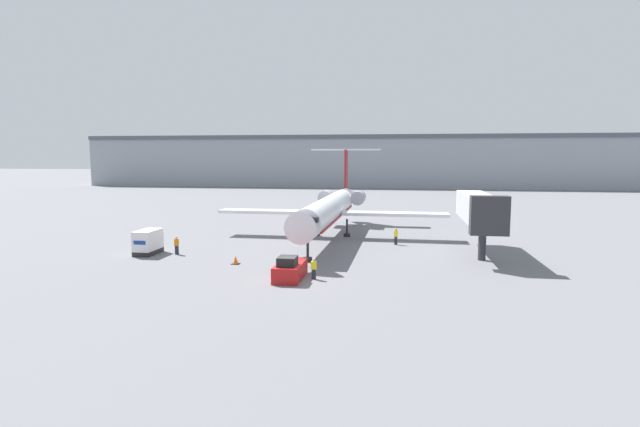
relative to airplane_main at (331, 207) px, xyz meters
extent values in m
plane|color=slate|center=(-0.34, -21.15, -3.57)|extent=(600.00, 600.00, 0.00)
cube|color=#8C939E|center=(-0.34, 98.85, 3.76)|extent=(180.00, 16.00, 14.67)
cube|color=#4C515B|center=(-0.34, 98.85, 11.70)|extent=(180.00, 16.80, 1.20)
cylinder|color=silver|center=(-0.02, -1.20, -0.05)|extent=(3.35, 27.46, 2.81)
cone|color=silver|center=(-0.32, -16.03, -0.05)|extent=(2.85, 2.30, 2.81)
cube|color=black|center=(-0.30, -15.13, 0.44)|extent=(2.40, 0.75, 0.44)
cone|color=silver|center=(0.28, 14.04, -0.05)|extent=(2.59, 3.14, 2.53)
cube|color=maroon|center=(-0.02, -1.20, -0.96)|extent=(3.01, 24.71, 0.20)
cube|color=silver|center=(7.49, 0.02, -0.68)|extent=(12.21, 2.65, 0.36)
cube|color=silver|center=(-7.48, 0.32, -0.68)|extent=(12.21, 2.65, 0.36)
cylinder|color=#ADADB7|center=(2.45, 10.26, 0.30)|extent=(1.93, 2.76, 1.88)
cylinder|color=#ADADB7|center=(-2.04, 10.35, 0.30)|extent=(1.93, 2.76, 1.88)
cube|color=maroon|center=(0.29, 14.66, 4.12)|extent=(0.28, 2.20, 5.53)
cube|color=silver|center=(0.29, 14.66, 6.88)|extent=(9.98, 2.00, 0.20)
cylinder|color=black|center=(-0.28, -13.90, -2.51)|extent=(0.24, 0.24, 2.12)
cylinder|color=black|center=(-0.28, -13.90, -3.37)|extent=(0.80, 0.80, 0.40)
cylinder|color=black|center=(-1.81, 0.80, -2.51)|extent=(0.24, 0.24, 2.12)
cylinder|color=black|center=(-1.81, 0.80, -3.37)|extent=(0.80, 0.80, 0.40)
cylinder|color=black|center=(1.84, 0.73, -2.51)|extent=(0.24, 0.24, 2.12)
cylinder|color=black|center=(1.84, 0.73, -3.37)|extent=(0.80, 0.80, 0.40)
cube|color=#B21919|center=(-0.52, -20.30, -2.95)|extent=(1.97, 4.46, 1.24)
cube|color=black|center=(-0.52, -21.28, -1.98)|extent=(1.38, 1.61, 0.70)
cube|color=black|center=(-0.52, -18.15, -3.14)|extent=(1.78, 0.30, 0.75)
cube|color=#232326|center=(-16.33, -12.79, -3.35)|extent=(1.70, 3.22, 0.45)
cube|color=silver|center=(-16.33, -12.79, -2.16)|extent=(1.70, 3.22, 1.92)
cube|color=navy|center=(-16.33, -14.42, -2.16)|extent=(1.19, 0.04, 0.36)
cube|color=#232838|center=(1.33, -20.20, -3.18)|extent=(0.32, 0.20, 0.79)
cube|color=yellow|center=(1.33, -20.20, -2.47)|extent=(0.40, 0.24, 0.62)
sphere|color=tan|center=(1.33, -20.20, -2.05)|extent=(0.23, 0.23, 0.23)
cube|color=#232838|center=(7.61, -3.82, -3.14)|extent=(0.32, 0.20, 0.87)
cube|color=yellow|center=(7.61, -3.82, -2.36)|extent=(0.40, 0.24, 0.69)
sphere|color=tan|center=(7.61, -3.82, -1.88)|extent=(0.25, 0.25, 0.25)
cube|color=#232838|center=(-13.50, -12.51, -3.15)|extent=(0.32, 0.20, 0.84)
cube|color=orange|center=(-13.50, -12.51, -2.39)|extent=(0.40, 0.24, 0.67)
sphere|color=tan|center=(-13.50, -12.51, -1.94)|extent=(0.25, 0.25, 0.25)
cube|color=black|center=(-6.43, -15.86, -3.55)|extent=(0.70, 0.70, 0.04)
cone|color=orange|center=(-6.43, -15.86, -3.17)|extent=(0.50, 0.50, 0.71)
cylinder|color=#2D2D33|center=(15.46, -10.79, -1.97)|extent=(0.70, 0.70, 3.20)
cube|color=#B2B7BC|center=(15.46, -7.13, 0.93)|extent=(2.60, 12.20, 2.60)
cube|color=#2D2D33|center=(15.46, -13.83, 0.93)|extent=(3.20, 1.20, 3.38)
camera|label=1|loc=(7.59, -57.68, 5.98)|focal=28.00mm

